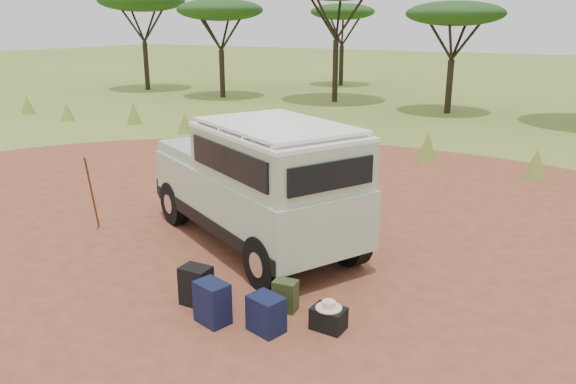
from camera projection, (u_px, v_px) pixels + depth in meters
The scene contains 12 objects.
ground at pixel (262, 272), 9.21m from camera, with size 140.00×140.00×0.00m, color olive.
dirt_clearing at pixel (262, 272), 9.21m from camera, with size 23.00×23.00×0.01m, color brown.
grass_fringe at pixel (430, 150), 16.16m from camera, with size 36.60×1.60×0.90m.
safari_vehicle at pixel (258, 185), 10.03m from camera, with size 5.14×3.81×2.36m.
walking_staff at pixel (92, 193), 10.81m from camera, with size 0.04×0.04×1.59m, color brown.
backpack_black at pixel (196, 286), 8.10m from camera, with size 0.43×0.31×0.58m, color black.
backpack_navy at pixel (212, 303), 7.59m from camera, with size 0.46×0.33×0.60m, color #111636.
backpack_olive at pixel (285, 296), 7.94m from camera, with size 0.33×0.24×0.46m, color #323E1C.
duffel_navy at pixel (266, 314), 7.39m from camera, with size 0.45×0.34×0.51m, color #111636.
hard_case at pixel (328, 319), 7.47m from camera, with size 0.44×0.31×0.31m, color black.
stuff_sack at pixel (217, 301), 7.97m from camera, with size 0.29×0.29×0.29m, color black.
safari_hat at pixel (329, 306), 7.41m from camera, with size 0.35×0.35×0.10m.
Camera 1 is at (4.67, -7.02, 3.95)m, focal length 35.00 mm.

